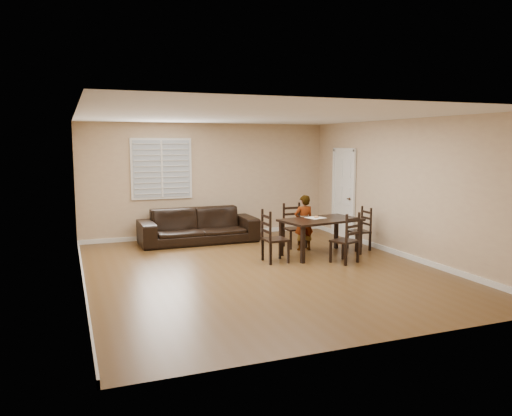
{
  "coord_description": "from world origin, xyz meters",
  "views": [
    {
      "loc": [
        -3.18,
        -8.03,
        2.25
      ],
      "look_at": [
        0.22,
        0.83,
        1.0
      ],
      "focal_mm": 35.0,
      "sensor_mm": 36.0,
      "label": 1
    }
  ],
  "objects_px": {
    "chair_near": "(293,227)",
    "chair_left": "(270,239)",
    "dining_table": "(321,223)",
    "chair_far": "(350,241)",
    "chair_right": "(363,230)",
    "sofa": "(198,226)",
    "child": "(304,223)",
    "donut": "(316,217)"
  },
  "relations": [
    {
      "from": "chair_near",
      "to": "chair_left",
      "type": "xyz_separation_m",
      "value": [
        -1.03,
        -1.17,
        0.02
      ]
    },
    {
      "from": "dining_table",
      "to": "chair_far",
      "type": "xyz_separation_m",
      "value": [
        0.17,
        -0.81,
        -0.21
      ]
    },
    {
      "from": "chair_near",
      "to": "chair_far",
      "type": "bearing_deg",
      "value": -81.11
    },
    {
      "from": "chair_right",
      "to": "sofa",
      "type": "bearing_deg",
      "value": -120.49
    },
    {
      "from": "chair_far",
      "to": "chair_right",
      "type": "relative_size",
      "value": 1.07
    },
    {
      "from": "sofa",
      "to": "chair_left",
      "type": "bearing_deg",
      "value": -71.81
    },
    {
      "from": "dining_table",
      "to": "chair_left",
      "type": "relative_size",
      "value": 1.7
    },
    {
      "from": "dining_table",
      "to": "chair_near",
      "type": "distance_m",
      "value": 1.02
    },
    {
      "from": "dining_table",
      "to": "child",
      "type": "distance_m",
      "value": 0.57
    },
    {
      "from": "donut",
      "to": "sofa",
      "type": "distance_m",
      "value": 2.79
    },
    {
      "from": "child",
      "to": "sofa",
      "type": "bearing_deg",
      "value": -38.01
    },
    {
      "from": "dining_table",
      "to": "chair_near",
      "type": "bearing_deg",
      "value": 89.0
    },
    {
      "from": "chair_left",
      "to": "sofa",
      "type": "bearing_deg",
      "value": 18.14
    },
    {
      "from": "child",
      "to": "donut",
      "type": "relative_size",
      "value": 11.83
    },
    {
      "from": "chair_far",
      "to": "chair_right",
      "type": "distance_m",
      "value": 1.38
    },
    {
      "from": "child",
      "to": "donut",
      "type": "distance_m",
      "value": 0.43
    },
    {
      "from": "chair_far",
      "to": "child",
      "type": "height_order",
      "value": "child"
    },
    {
      "from": "chair_far",
      "to": "donut",
      "type": "distance_m",
      "value": 1.06
    },
    {
      "from": "child",
      "to": "donut",
      "type": "bearing_deg",
      "value": 104.84
    },
    {
      "from": "chair_far",
      "to": "chair_right",
      "type": "xyz_separation_m",
      "value": [
        0.95,
        1.0,
        -0.03
      ]
    },
    {
      "from": "chair_far",
      "to": "child",
      "type": "distance_m",
      "value": 1.41
    },
    {
      "from": "chair_right",
      "to": "child",
      "type": "xyz_separation_m",
      "value": [
        -1.22,
        0.38,
        0.17
      ]
    },
    {
      "from": "child",
      "to": "sofa",
      "type": "height_order",
      "value": "child"
    },
    {
      "from": "chair_right",
      "to": "donut",
      "type": "xyz_separation_m",
      "value": [
        -1.13,
        -0.01,
        0.35
      ]
    },
    {
      "from": "chair_left",
      "to": "sofa",
      "type": "xyz_separation_m",
      "value": [
        -0.78,
        2.32,
        -0.07
      ]
    },
    {
      "from": "chair_far",
      "to": "chair_right",
      "type": "bearing_deg",
      "value": -155.43
    },
    {
      "from": "dining_table",
      "to": "chair_left",
      "type": "distance_m",
      "value": 1.22
    },
    {
      "from": "chair_left",
      "to": "sofa",
      "type": "height_order",
      "value": "chair_left"
    },
    {
      "from": "chair_near",
      "to": "donut",
      "type": "height_order",
      "value": "chair_near"
    },
    {
      "from": "child",
      "to": "chair_right",
      "type": "bearing_deg",
      "value": 164.77
    },
    {
      "from": "chair_right",
      "to": "dining_table",
      "type": "bearing_deg",
      "value": -78.92
    },
    {
      "from": "chair_near",
      "to": "chair_far",
      "type": "relative_size",
      "value": 0.99
    },
    {
      "from": "donut",
      "to": "sofa",
      "type": "relative_size",
      "value": 0.04
    },
    {
      "from": "chair_left",
      "to": "chair_right",
      "type": "distance_m",
      "value": 2.33
    },
    {
      "from": "donut",
      "to": "sofa",
      "type": "bearing_deg",
      "value": 134.99
    },
    {
      "from": "chair_left",
      "to": "child",
      "type": "distance_m",
      "value": 1.33
    },
    {
      "from": "chair_left",
      "to": "chair_right",
      "type": "xyz_separation_m",
      "value": [
        2.3,
        0.37,
        -0.04
      ]
    },
    {
      "from": "chair_right",
      "to": "child",
      "type": "bearing_deg",
      "value": -105.48
    },
    {
      "from": "chair_left",
      "to": "child",
      "type": "bearing_deg",
      "value": -55.88
    },
    {
      "from": "dining_table",
      "to": "chair_near",
      "type": "relative_size",
      "value": 1.79
    },
    {
      "from": "chair_left",
      "to": "chair_right",
      "type": "height_order",
      "value": "chair_left"
    },
    {
      "from": "donut",
      "to": "chair_right",
      "type": "bearing_deg",
      "value": 0.26
    }
  ]
}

